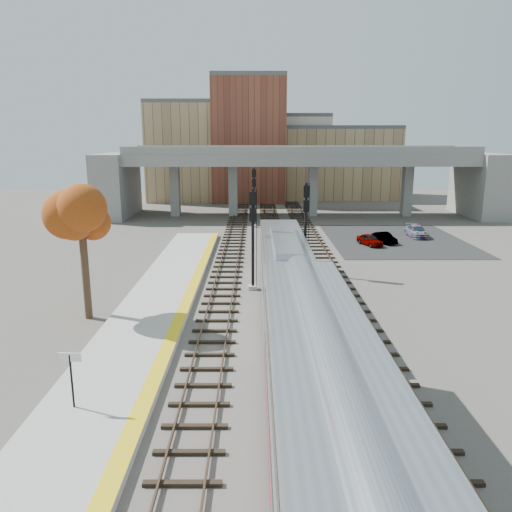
# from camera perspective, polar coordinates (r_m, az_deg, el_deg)

# --- Properties ---
(ground) EXTENTS (160.00, 160.00, 0.00)m
(ground) POSITION_cam_1_polar(r_m,az_deg,el_deg) (26.22, 1.97, -10.48)
(ground) COLOR #47423D
(ground) RESTS_ON ground
(platform) EXTENTS (4.50, 60.00, 0.35)m
(platform) POSITION_cam_1_polar(r_m,az_deg,el_deg) (26.89, -13.89, -9.85)
(platform) COLOR #9E9E99
(platform) RESTS_ON ground
(yellow_strip) EXTENTS (0.70, 60.00, 0.01)m
(yellow_strip) POSITION_cam_1_polar(r_m,az_deg,el_deg) (26.44, -9.86, -9.64)
(yellow_strip) COLOR yellow
(yellow_strip) RESTS_ON platform
(tracks) EXTENTS (10.70, 95.00, 0.25)m
(tracks) POSITION_cam_1_polar(r_m,az_deg,el_deg) (38.00, 2.73, -2.72)
(tracks) COLOR black
(tracks) RESTS_ON ground
(overpass) EXTENTS (54.00, 12.00, 9.50)m
(overpass) POSITION_cam_1_polar(r_m,az_deg,el_deg) (69.38, 4.82, 9.37)
(overpass) COLOR slate
(overpass) RESTS_ON ground
(buildings_far) EXTENTS (43.00, 21.00, 20.60)m
(buildings_far) POSITION_cam_1_polar(r_m,az_deg,el_deg) (90.60, 1.34, 11.66)
(buildings_far) COLOR tan
(buildings_far) RESTS_ON ground
(parking_lot) EXTENTS (14.00, 18.00, 0.04)m
(parking_lot) POSITION_cam_1_polar(r_m,az_deg,el_deg) (55.09, 15.65, 1.80)
(parking_lot) COLOR black
(parking_lot) RESTS_ON ground
(locomotive) EXTENTS (3.02, 19.05, 4.10)m
(locomotive) POSITION_cam_1_polar(r_m,az_deg,el_deg) (32.69, 3.29, -1.40)
(locomotive) COLOR #A8AAB2
(locomotive) RESTS_ON ground
(signal_mast_near) EXTENTS (0.60, 0.64, 7.18)m
(signal_mast_near) POSITION_cam_1_polar(r_m,az_deg,el_deg) (34.86, -0.37, 1.77)
(signal_mast_near) COLOR #9E9E99
(signal_mast_near) RESTS_ON ground
(signal_mast_mid) EXTENTS (0.60, 0.64, 7.22)m
(signal_mast_mid) POSITION_cam_1_polar(r_m,az_deg,el_deg) (39.18, 5.68, 3.04)
(signal_mast_mid) COLOR #9E9E99
(signal_mast_mid) RESTS_ON ground
(signal_mast_far) EXTENTS (0.60, 0.64, 7.11)m
(signal_mast_far) POSITION_cam_1_polar(r_m,az_deg,el_deg) (59.99, -0.25, 6.62)
(signal_mast_far) COLOR #9E9E99
(signal_mast_far) RESTS_ON ground
(station_sign) EXTENTS (0.90, 0.12, 2.27)m
(station_sign) POSITION_cam_1_polar(r_m,az_deg,el_deg) (20.85, -20.42, -11.96)
(station_sign) COLOR black
(station_sign) RESTS_ON platform
(tree) EXTENTS (3.60, 3.60, 8.31)m
(tree) POSITION_cam_1_polar(r_m,az_deg,el_deg) (30.48, -19.37, 4.24)
(tree) COLOR #382619
(tree) RESTS_ON ground
(car_a) EXTENTS (2.45, 3.54, 1.12)m
(car_a) POSITION_cam_1_polar(r_m,az_deg,el_deg) (51.37, 12.89, 1.81)
(car_a) COLOR #99999E
(car_a) RESTS_ON parking_lot
(car_b) EXTENTS (2.11, 3.47, 1.08)m
(car_b) POSITION_cam_1_polar(r_m,az_deg,el_deg) (52.86, 14.47, 2.02)
(car_b) COLOR #99999E
(car_b) RESTS_ON parking_lot
(car_c) EXTENTS (1.79, 4.24, 1.22)m
(car_c) POSITION_cam_1_polar(r_m,az_deg,el_deg) (57.20, 17.88, 2.71)
(car_c) COLOR #99999E
(car_c) RESTS_ON parking_lot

